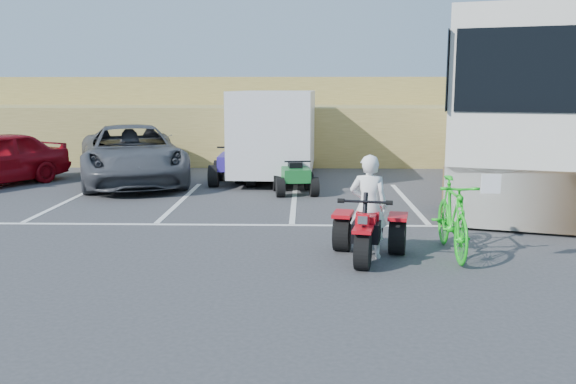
{
  "coord_description": "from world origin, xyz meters",
  "views": [
    {
      "loc": [
        0.24,
        -9.27,
        2.67
      ],
      "look_at": [
        -0.02,
        0.44,
        1.0
      ],
      "focal_mm": 38.0,
      "sensor_mm": 36.0,
      "label": 1
    }
  ],
  "objects_px": {
    "cargo_trailer": "(276,131)",
    "rv_motorhome": "(519,121)",
    "red_trike_atv": "(366,259)",
    "quad_atv_green": "(295,194)",
    "grey_pickup": "(131,154)",
    "green_dirt_bike": "(452,217)",
    "rider": "(368,206)",
    "quad_atv_blue": "(235,184)"
  },
  "relations": [
    {
      "from": "cargo_trailer",
      "to": "quad_atv_blue",
      "type": "xyz_separation_m",
      "value": [
        -1.11,
        -1.42,
        -1.39
      ]
    },
    {
      "from": "rider",
      "to": "quad_atv_green",
      "type": "xyz_separation_m",
      "value": [
        -1.25,
        5.88,
        -0.82
      ]
    },
    {
      "from": "red_trike_atv",
      "to": "cargo_trailer",
      "type": "xyz_separation_m",
      "value": [
        -1.84,
        9.03,
        1.39
      ]
    },
    {
      "from": "rv_motorhome",
      "to": "red_trike_atv",
      "type": "bearing_deg",
      "value": -105.99
    },
    {
      "from": "green_dirt_bike",
      "to": "cargo_trailer",
      "type": "distance_m",
      "value": 9.32
    },
    {
      "from": "grey_pickup",
      "to": "rv_motorhome",
      "type": "height_order",
      "value": "rv_motorhome"
    },
    {
      "from": "cargo_trailer",
      "to": "rv_motorhome",
      "type": "xyz_separation_m",
      "value": [
        6.58,
        -1.87,
        0.4
      ]
    },
    {
      "from": "rv_motorhome",
      "to": "green_dirt_bike",
      "type": "bearing_deg",
      "value": -98.57
    },
    {
      "from": "rider",
      "to": "quad_atv_blue",
      "type": "xyz_separation_m",
      "value": [
        -2.98,
        7.46,
        -0.82
      ]
    },
    {
      "from": "red_trike_atv",
      "to": "cargo_trailer",
      "type": "distance_m",
      "value": 9.32
    },
    {
      "from": "rider",
      "to": "cargo_trailer",
      "type": "height_order",
      "value": "cargo_trailer"
    },
    {
      "from": "green_dirt_bike",
      "to": "quad_atv_green",
      "type": "relative_size",
      "value": 1.48
    },
    {
      "from": "green_dirt_bike",
      "to": "rv_motorhome",
      "type": "relative_size",
      "value": 0.18
    },
    {
      "from": "rider",
      "to": "rv_motorhome",
      "type": "bearing_deg",
      "value": -112.19
    },
    {
      "from": "red_trike_atv",
      "to": "rider",
      "type": "xyz_separation_m",
      "value": [
        0.03,
        0.15,
        0.82
      ]
    },
    {
      "from": "green_dirt_bike",
      "to": "quad_atv_green",
      "type": "bearing_deg",
      "value": 115.68
    },
    {
      "from": "grey_pickup",
      "to": "cargo_trailer",
      "type": "distance_m",
      "value": 4.29
    },
    {
      "from": "quad_atv_blue",
      "to": "grey_pickup",
      "type": "bearing_deg",
      "value": 177.25
    },
    {
      "from": "rv_motorhome",
      "to": "quad_atv_blue",
      "type": "distance_m",
      "value": 7.91
    },
    {
      "from": "green_dirt_bike",
      "to": "rv_motorhome",
      "type": "height_order",
      "value": "rv_motorhome"
    },
    {
      "from": "red_trike_atv",
      "to": "grey_pickup",
      "type": "xyz_separation_m",
      "value": [
        -5.88,
        7.71,
        0.81
      ]
    },
    {
      "from": "red_trike_atv",
      "to": "quad_atv_green",
      "type": "bearing_deg",
      "value": 113.15
    },
    {
      "from": "rider",
      "to": "grey_pickup",
      "type": "distance_m",
      "value": 9.59
    },
    {
      "from": "red_trike_atv",
      "to": "quad_atv_green",
      "type": "relative_size",
      "value": 1.14
    },
    {
      "from": "red_trike_atv",
      "to": "green_dirt_bike",
      "type": "xyz_separation_m",
      "value": [
        1.39,
        0.32,
        0.62
      ]
    },
    {
      "from": "rv_motorhome",
      "to": "quad_atv_green",
      "type": "distance_m",
      "value": 6.33
    },
    {
      "from": "grey_pickup",
      "to": "rv_motorhome",
      "type": "bearing_deg",
      "value": -22.27
    },
    {
      "from": "cargo_trailer",
      "to": "quad_atv_green",
      "type": "xyz_separation_m",
      "value": [
        0.62,
        -3.0,
        -1.39
      ]
    },
    {
      "from": "grey_pickup",
      "to": "rv_motorhome",
      "type": "xyz_separation_m",
      "value": [
        10.62,
        -0.54,
        0.98
      ]
    },
    {
      "from": "red_trike_atv",
      "to": "green_dirt_bike",
      "type": "bearing_deg",
      "value": 24.78
    },
    {
      "from": "green_dirt_bike",
      "to": "grey_pickup",
      "type": "height_order",
      "value": "grey_pickup"
    },
    {
      "from": "cargo_trailer",
      "to": "quad_atv_blue",
      "type": "distance_m",
      "value": 2.28
    },
    {
      "from": "rv_motorhome",
      "to": "quad_atv_blue",
      "type": "xyz_separation_m",
      "value": [
        -7.69,
        0.45,
        -1.79
      ]
    },
    {
      "from": "grey_pickup",
      "to": "cargo_trailer",
      "type": "xyz_separation_m",
      "value": [
        4.04,
        1.33,
        0.58
      ]
    },
    {
      "from": "green_dirt_bike",
      "to": "cargo_trailer",
      "type": "xyz_separation_m",
      "value": [
        -3.23,
        8.71,
        0.77
      ]
    },
    {
      "from": "quad_atv_green",
      "to": "cargo_trailer",
      "type": "bearing_deg",
      "value": 93.86
    },
    {
      "from": "quad_atv_green",
      "to": "red_trike_atv",
      "type": "bearing_deg",
      "value": -86.33
    },
    {
      "from": "rider",
      "to": "quad_atv_green",
      "type": "distance_m",
      "value": 6.07
    },
    {
      "from": "rv_motorhome",
      "to": "quad_atv_green",
      "type": "height_order",
      "value": "rv_motorhome"
    },
    {
      "from": "rider",
      "to": "quad_atv_green",
      "type": "relative_size",
      "value": 1.18
    },
    {
      "from": "red_trike_atv",
      "to": "green_dirt_bike",
      "type": "relative_size",
      "value": 0.77
    },
    {
      "from": "rider",
      "to": "rv_motorhome",
      "type": "xyz_separation_m",
      "value": [
        4.72,
        7.01,
        0.97
      ]
    }
  ]
}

